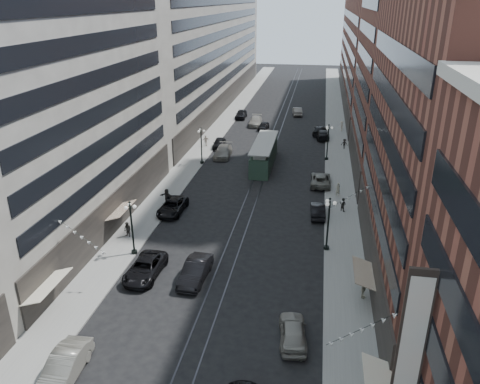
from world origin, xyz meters
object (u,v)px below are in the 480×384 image
Objects in this scene: lamppost_se_mid at (328,141)px; car_extra_1 at (219,143)px; pedestrian_2 at (128,230)px; car_extra_2 at (256,121)px; car_9 at (241,114)px; car_13 at (264,126)px; car_7 at (173,207)px; car_8 at (223,151)px; pedestrian_extra_0 at (341,126)px; streetcar at (264,154)px; car_4 at (293,332)px; lamppost_se_far at (328,222)px; pedestrian_6 at (206,141)px; car_extra_0 at (322,134)px; car_14 at (297,111)px; car_11 at (321,179)px; lamppost_sw_far at (132,226)px; lamppost_sw_mid at (201,144)px; pedestrian_4 at (364,289)px; car_12 at (320,130)px; car_10 at (318,210)px; pedestrian_9 at (344,144)px; pedestrian_8 at (338,189)px; car_1 at (64,367)px; car_2 at (145,268)px; pedestrian_5 at (167,196)px; pedestrian_7 at (343,204)px; car_5 at (195,271)px.

car_extra_1 is at bearing 168.35° from lamppost_se_mid.
car_extra_2 is (6.63, 47.99, -0.13)m from pedestrian_2.
car_9 reaches higher than car_13.
car_8 reaches higher than car_7.
streetcar is at bearing -68.40° from pedestrian_extra_0.
streetcar is 2.73× the size of car_4.
lamppost_se_far is 37.46m from pedestrian_6.
car_extra_0 reaches higher than car_7.
car_7 is at bearing 69.60° from car_14.
lamppost_sw_far is at bearing 50.48° from car_11.
lamppost_sw_mid is at bearing -92.15° from car_9.
pedestrian_4 is 0.31× the size of car_12.
pedestrian_9 reaches higher than car_10.
lamppost_sw_mid reaches higher than car_12.
streetcar reaches higher than car_7.
car_7 is at bearing -6.09° from pedestrian_8.
car_1 is 12.54m from car_2.
pedestrian_6 is 1.01× the size of pedestrian_extra_0.
car_11 is 27.99m from pedestrian_extra_0.
pedestrian_5 is (1.36, 8.85, 0.11)m from pedestrian_2.
pedestrian_8 is (17.34, 21.11, 0.26)m from car_2.
pedestrian_4 is 0.90× the size of pedestrian_5.
car_5 is at bearing 92.81° from pedestrian_7.
streetcar is at bearing 88.43° from car_5.
streetcar is 44.76m from car_1.
lamppost_sw_mid is at bearing -44.48° from car_10.
pedestrian_9 is at bearing 55.40° from car_7.
car_14 is at bearing 88.93° from pedestrian_5.
pedestrian_5 is at bearing 67.60° from car_14.
car_12 is 0.94× the size of car_extra_2.
lamppost_sw_mid is 24.07m from pedestrian_2.
lamppost_se_mid is at bearing 67.56° from car_2.
lamppost_se_mid is 18.79m from pedestrian_7.
streetcar is 27.43m from pedestrian_2.
pedestrian_4 is at bearing -22.00° from pedestrian_5.
lamppost_sw_far is 18.83m from lamppost_se_far.
pedestrian_6 is (-3.88, 39.10, 0.28)m from car_2.
car_1 is 72.27m from car_9.
car_1 reaches higher than car_4.
lamppost_se_far reaches higher than car_extra_0.
car_9 reaches higher than car_14.
pedestrian_2 reaches higher than car_13.
lamppost_se_far is 49.09m from car_extra_2.
car_2 is 1.04× the size of car_7.
lamppost_sw_far is 0.99× the size of car_11.
car_14 is (5.23, 64.39, -0.07)m from car_5.
lamppost_se_far is (18.40, 4.00, 0.00)m from lamppost_sw_far.
streetcar is 20.06m from car_12.
car_9 is at bearing 101.53° from pedestrian_5.
pedestrian_4 is 0.29× the size of car_8.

